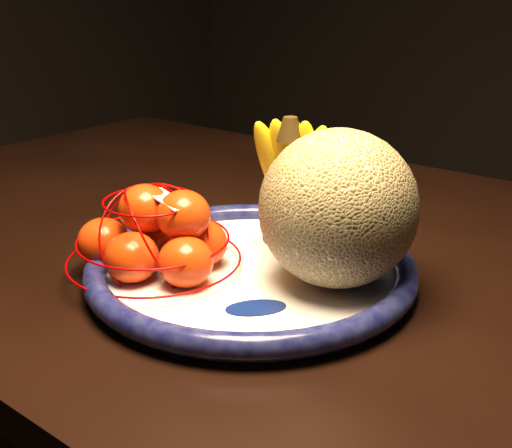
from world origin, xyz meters
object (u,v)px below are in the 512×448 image
Objects in this scene: cantaloupe at (338,208)px; mandarin_bag at (157,238)px; fruit_bowl at (251,268)px; banana_bunch at (297,176)px; dining_table at (271,282)px.

cantaloupe is 0.22m from mandarin_bag.
fruit_bowl is at bearing -162.40° from cantaloupe.
fruit_bowl is 2.23× the size of cantaloupe.
banana_bunch is (0.00, 0.09, 0.10)m from fruit_bowl.
dining_table is at bearing 124.58° from banana_bunch.
banana_bunch reaches higher than fruit_bowl.
mandarin_bag is (-0.09, -0.07, 0.04)m from fruit_bowl.
cantaloupe is at bearing -50.29° from banana_bunch.
mandarin_bag is at bearing -92.44° from dining_table.
banana_bunch reaches higher than cantaloupe.
mandarin_bag is at bearing -142.51° from fruit_bowl.
cantaloupe is (0.10, 0.03, 0.09)m from fruit_bowl.
dining_table is 0.26m from mandarin_bag.
mandarin_bag is at bearing -139.59° from banana_bunch.
fruit_bowl reaches higher than dining_table.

